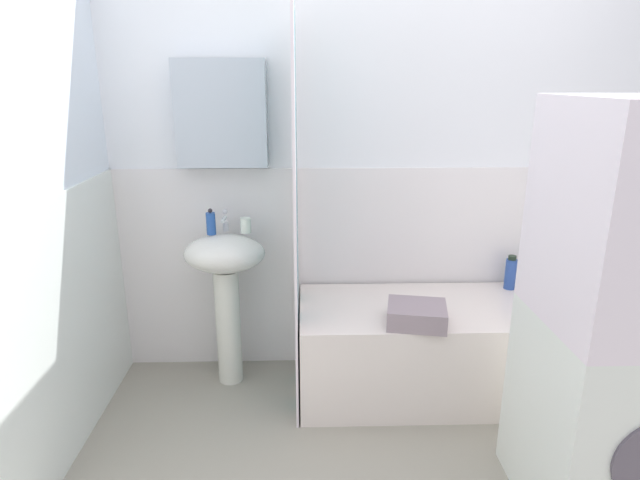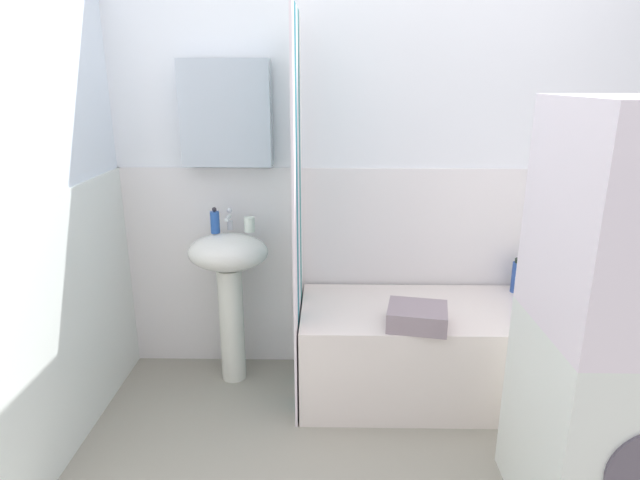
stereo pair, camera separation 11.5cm
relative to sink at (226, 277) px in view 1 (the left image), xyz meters
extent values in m
cube|color=white|center=(0.90, 0.24, 0.56)|extent=(3.60, 0.05, 2.40)
cube|color=white|center=(0.90, 0.21, -0.04)|extent=(3.60, 0.02, 1.20)
cube|color=silver|center=(0.00, 0.15, 0.86)|extent=(0.48, 0.12, 0.56)
cube|color=white|center=(-0.67, -0.69, 0.56)|extent=(0.05, 1.81, 2.40)
cube|color=white|center=(-0.64, -0.69, -0.04)|extent=(0.02, 1.81, 1.20)
cylinder|color=silver|center=(0.00, 0.00, -0.30)|extent=(0.14, 0.14, 0.67)
ellipsoid|color=white|center=(0.00, 0.00, 0.13)|extent=(0.44, 0.34, 0.20)
cylinder|color=silver|center=(0.00, 0.10, 0.26)|extent=(0.03, 0.03, 0.05)
cylinder|color=silver|center=(0.00, 0.05, 0.31)|extent=(0.02, 0.10, 0.02)
sphere|color=silver|center=(0.00, 0.10, 0.34)|extent=(0.03, 0.03, 0.03)
cylinder|color=#2651A6|center=(-0.07, 0.03, 0.29)|extent=(0.05, 0.05, 0.12)
sphere|color=#2D2930|center=(-0.07, 0.03, 0.37)|extent=(0.02, 0.02, 0.02)
cylinder|color=white|center=(0.11, 0.06, 0.27)|extent=(0.06, 0.06, 0.08)
cube|color=silver|center=(1.16, -0.14, -0.38)|extent=(1.51, 0.66, 0.51)
cube|color=white|center=(0.39, -0.40, 0.36)|extent=(0.01, 0.13, 2.00)
cube|color=#267183|center=(0.39, -0.27, 0.36)|extent=(0.01, 0.13, 2.00)
cube|color=white|center=(0.39, -0.14, 0.36)|extent=(0.01, 0.13, 2.00)
cube|color=#307778|center=(0.39, -0.01, 0.36)|extent=(0.01, 0.13, 2.00)
cube|color=white|center=(0.39, 0.12, 0.36)|extent=(0.01, 0.13, 2.00)
cylinder|color=#1F292C|center=(1.82, 0.14, -0.02)|extent=(0.04, 0.04, 0.22)
cylinder|color=#1E262E|center=(1.82, 0.14, 0.10)|extent=(0.03, 0.03, 0.02)
cylinder|color=white|center=(1.71, 0.12, -0.06)|extent=(0.05, 0.05, 0.14)
cylinder|color=black|center=(1.71, 0.12, 0.02)|extent=(0.03, 0.03, 0.02)
cylinder|color=#2B4C9D|center=(1.62, 0.09, -0.04)|extent=(0.06, 0.06, 0.18)
cylinder|color=black|center=(1.62, 0.09, 0.06)|extent=(0.04, 0.04, 0.02)
cube|color=gray|center=(0.99, -0.35, -0.08)|extent=(0.33, 0.29, 0.10)
cube|color=white|center=(1.62, -0.99, -0.23)|extent=(0.60, 0.61, 0.81)
camera|label=1|loc=(0.44, -2.76, 1.05)|focal=30.04mm
camera|label=2|loc=(0.55, -2.76, 1.05)|focal=30.04mm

